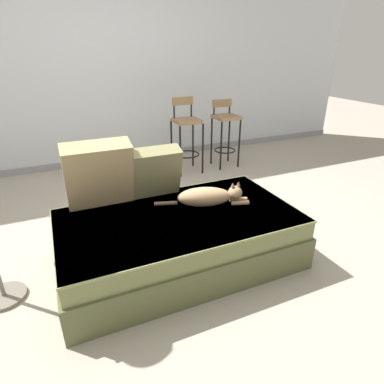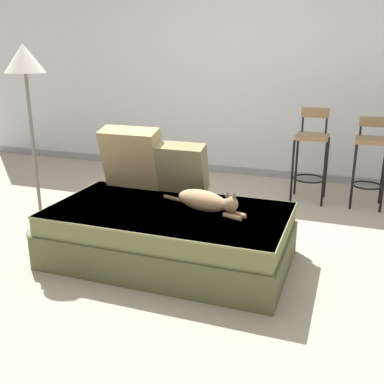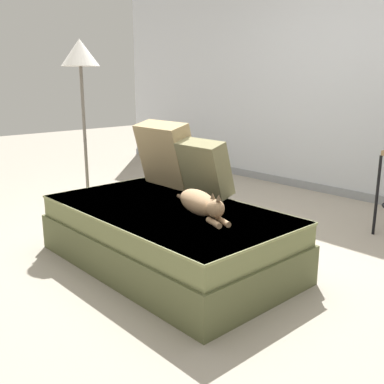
{
  "view_description": "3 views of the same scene",
  "coord_description": "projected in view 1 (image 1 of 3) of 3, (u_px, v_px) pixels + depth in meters",
  "views": [
    {
      "loc": [
        -0.75,
        -2.35,
        1.56
      ],
      "look_at": [
        0.15,
        -0.3,
        0.53
      ],
      "focal_mm": 30.0,
      "sensor_mm": 36.0,
      "label": 1
    },
    {
      "loc": [
        1.23,
        -3.27,
        1.54
      ],
      "look_at": [
        0.15,
        -0.3,
        0.53
      ],
      "focal_mm": 42.0,
      "sensor_mm": 36.0,
      "label": 2
    },
    {
      "loc": [
        2.28,
        -2.24,
        1.27
      ],
      "look_at": [
        0.15,
        -0.3,
        0.53
      ],
      "focal_mm": 42.0,
      "sensor_mm": 36.0,
      "label": 3
    }
  ],
  "objects": [
    {
      "name": "wall_back_panel",
      "position": [
        103.0,
        67.0,
        4.21
      ],
      "size": [
        8.0,
        0.1,
        2.6
      ],
      "primitive_type": "cube",
      "color": "silver",
      "rests_on": "ground"
    },
    {
      "name": "bar_stool_near_window",
      "position": [
        186.0,
        131.0,
        4.15
      ],
      "size": [
        0.34,
        0.34,
        0.96
      ],
      "color": "black",
      "rests_on": "ground"
    },
    {
      "name": "wall_baseboard_trim",
      "position": [
        114.0,
        159.0,
        4.69
      ],
      "size": [
        8.0,
        0.02,
        0.09
      ],
      "primitive_type": "cube",
      "color": "gray",
      "rests_on": "ground"
    },
    {
      "name": "couch",
      "position": [
        179.0,
        238.0,
        2.46
      ],
      "size": [
        1.78,
        0.99,
        0.41
      ],
      "color": "brown",
      "rests_on": "ground"
    },
    {
      "name": "throw_pillow_corner",
      "position": [
        99.0,
        174.0,
        2.41
      ],
      "size": [
        0.49,
        0.3,
        0.52
      ],
      "color": "tan",
      "rests_on": "couch"
    },
    {
      "name": "cat",
      "position": [
        208.0,
        197.0,
        2.49
      ],
      "size": [
        0.72,
        0.31,
        0.19
      ],
      "color": "tan",
      "rests_on": "couch"
    },
    {
      "name": "bar_stool_by_doorway",
      "position": [
        225.0,
        127.0,
        4.37
      ],
      "size": [
        0.32,
        0.32,
        0.9
      ],
      "color": "black",
      "rests_on": "ground"
    },
    {
      "name": "throw_pillow_middle",
      "position": [
        155.0,
        172.0,
        2.6
      ],
      "size": [
        0.4,
        0.25,
        0.42
      ],
      "color": "#847F56",
      "rests_on": "couch"
    },
    {
      "name": "ground_plane",
      "position": [
        163.0,
        236.0,
        2.88
      ],
      "size": [
        16.0,
        16.0,
        0.0
      ],
      "primitive_type": "plane",
      "color": "#A89E8E",
      "rests_on": "ground"
    }
  ]
}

